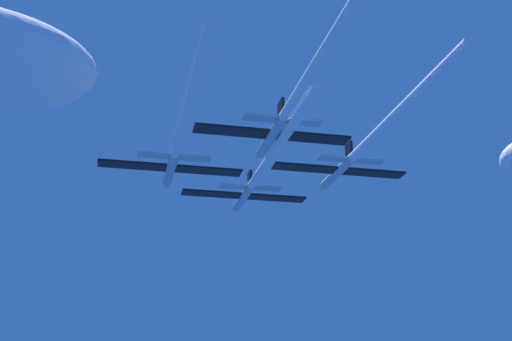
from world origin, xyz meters
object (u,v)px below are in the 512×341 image
Objects in this scene: jet_lead at (259,174)px; jet_left_wing at (178,141)px; jet_right_wing at (364,146)px; jet_slot at (302,88)px.

jet_left_wing is (-12.76, -10.67, -0.20)m from jet_lead.
jet_lead is at bearing 135.94° from jet_right_wing.
jet_lead reaches higher than jet_left_wing.
jet_right_wing is 0.86× the size of jet_slot.
jet_lead is at bearing 87.43° from jet_slot.
jet_lead is 1.04× the size of jet_right_wing.
jet_slot is (-1.19, -26.49, 0.69)m from jet_lead.
jet_lead is at bearing 39.91° from jet_left_wing.
jet_slot reaches higher than jet_left_wing.
jet_right_wing reaches higher than jet_slot.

